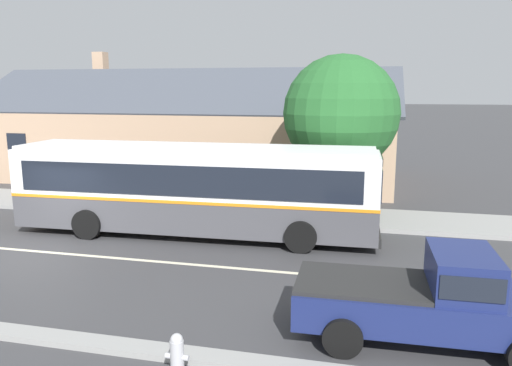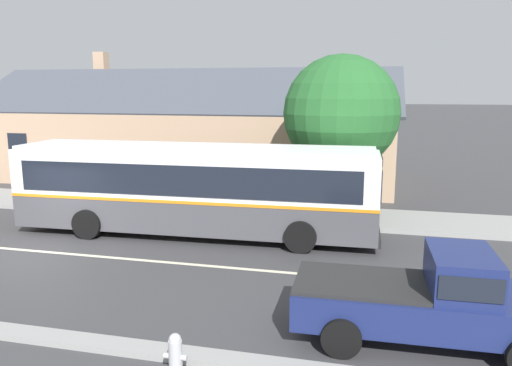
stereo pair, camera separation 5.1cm
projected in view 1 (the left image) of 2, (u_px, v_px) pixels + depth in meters
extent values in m
plane|color=#38383A|center=(41.00, 252.00, 15.34)|extent=(300.00, 300.00, 0.00)
cube|color=gray|center=(132.00, 205.00, 21.06)|extent=(60.00, 3.00, 0.15)
cube|color=beige|center=(41.00, 252.00, 15.34)|extent=(60.00, 0.16, 0.01)
cube|color=tan|center=(192.00, 143.00, 28.53)|extent=(22.15, 9.61, 3.68)
cube|color=#424751|center=(175.00, 91.00, 25.67)|extent=(22.75, 4.87, 2.43)
cube|color=#424751|center=(205.00, 90.00, 30.27)|extent=(22.75, 4.87, 2.43)
cube|color=tan|center=(100.00, 62.00, 29.96)|extent=(0.70, 0.70, 1.20)
cube|color=black|center=(17.00, 146.00, 25.63)|extent=(1.10, 0.06, 1.30)
cube|color=black|center=(319.00, 155.00, 22.12)|extent=(1.10, 0.06, 1.30)
cube|color=#4C3323|center=(223.00, 173.00, 23.31)|extent=(1.00, 0.06, 2.10)
cube|color=#47474C|center=(195.00, 211.00, 17.07)|extent=(12.26, 2.88, 1.07)
cube|color=orange|center=(195.00, 194.00, 16.96)|extent=(12.28, 2.90, 0.10)
cube|color=white|center=(194.00, 171.00, 16.81)|extent=(12.26, 2.88, 1.48)
cube|color=white|center=(194.00, 148.00, 16.66)|extent=(12.01, 2.74, 0.12)
cube|color=black|center=(205.00, 169.00, 18.04)|extent=(11.21, 0.38, 0.98)
cube|color=black|center=(181.00, 181.00, 15.61)|extent=(11.21, 0.38, 0.98)
cube|color=black|center=(380.00, 181.00, 15.63)|extent=(0.11, 2.20, 0.98)
cube|color=black|center=(381.00, 159.00, 15.49)|extent=(0.09, 1.75, 0.24)
cube|color=black|center=(378.00, 233.00, 15.94)|extent=(0.16, 2.50, 0.28)
cube|color=#197233|center=(167.00, 201.00, 18.59)|extent=(3.41, 0.14, 0.75)
cube|color=black|center=(337.00, 192.00, 17.24)|extent=(0.90, 0.06, 2.30)
cylinder|color=black|center=(309.00, 216.00, 17.59)|extent=(1.01, 0.31, 1.00)
cylinder|color=black|center=(301.00, 237.00, 15.18)|extent=(1.01, 0.31, 1.00)
cylinder|color=black|center=(122.00, 207.00, 18.98)|extent=(1.01, 0.31, 1.00)
cylinder|color=black|center=(87.00, 224.00, 16.58)|extent=(1.01, 0.31, 1.00)
cube|color=navy|center=(427.00, 306.00, 9.85)|extent=(5.22, 2.08, 0.70)
cube|color=navy|center=(462.00, 272.00, 9.59)|extent=(1.24, 1.83, 0.80)
cube|color=black|center=(463.00, 271.00, 9.59)|extent=(1.15, 1.89, 0.44)
cube|color=black|center=(366.00, 282.00, 10.02)|extent=(2.81, 1.83, 0.08)
cylinder|color=black|center=(500.00, 308.00, 10.54)|extent=(0.77, 0.28, 0.76)
cylinder|color=black|center=(346.00, 295.00, 11.19)|extent=(0.77, 0.28, 0.76)
cylinder|color=black|center=(343.00, 337.00, 9.30)|extent=(0.77, 0.28, 0.76)
cube|color=#4C4C4C|center=(101.00, 193.00, 21.00)|extent=(1.76, 0.10, 0.04)
cube|color=#4C4C4C|center=(99.00, 194.00, 20.86)|extent=(1.76, 0.10, 0.04)
cube|color=#4C4C4C|center=(97.00, 194.00, 20.72)|extent=(1.76, 0.10, 0.04)
cube|color=#4C4C4C|center=(95.00, 188.00, 20.55)|extent=(1.76, 0.04, 0.10)
cube|color=#4C4C4C|center=(95.00, 185.00, 20.52)|extent=(1.76, 0.04, 0.10)
cube|color=black|center=(114.00, 200.00, 20.74)|extent=(0.08, 0.43, 0.45)
cube|color=black|center=(84.00, 198.00, 21.06)|extent=(0.08, 0.43, 0.45)
cylinder|color=#4C3828|center=(339.00, 183.00, 19.69)|extent=(0.28, 0.28, 2.55)
sphere|color=#235B28|center=(341.00, 113.00, 19.18)|extent=(4.47, 4.47, 4.47)
cylinder|color=#B2B2B7|center=(177.00, 359.00, 8.61)|extent=(0.24, 0.24, 0.70)
sphere|color=#B2B2B7|center=(177.00, 340.00, 8.54)|extent=(0.22, 0.22, 0.22)
cylinder|color=#B2B2B7|center=(168.00, 356.00, 8.63)|extent=(0.10, 0.10, 0.10)
cylinder|color=#B2B2B7|center=(186.00, 358.00, 8.56)|extent=(0.10, 0.10, 0.10)
cylinder|color=gray|center=(365.00, 191.00, 17.70)|extent=(0.07, 0.07, 2.40)
cube|color=#1959A5|center=(366.00, 165.00, 17.50)|extent=(0.36, 0.03, 0.48)
cylinder|color=slate|center=(25.00, 190.00, 22.05)|extent=(0.06, 0.06, 0.75)
cylinder|color=slate|center=(47.00, 191.00, 21.80)|extent=(0.06, 0.06, 0.75)
cylinder|color=slate|center=(35.00, 182.00, 21.85)|extent=(1.10, 0.06, 0.06)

